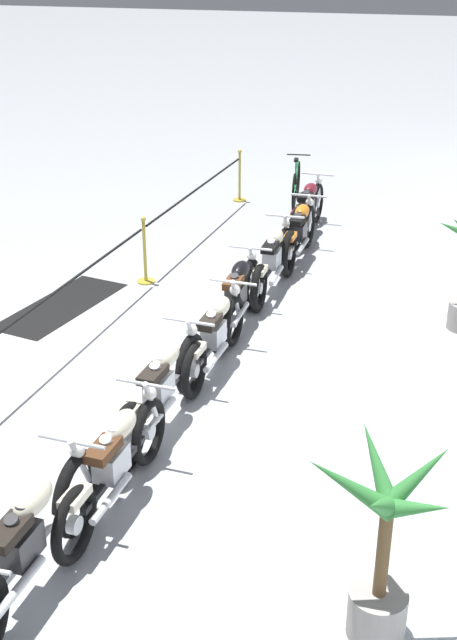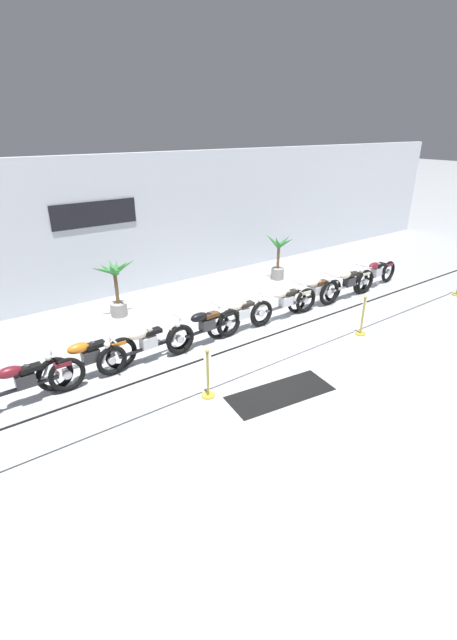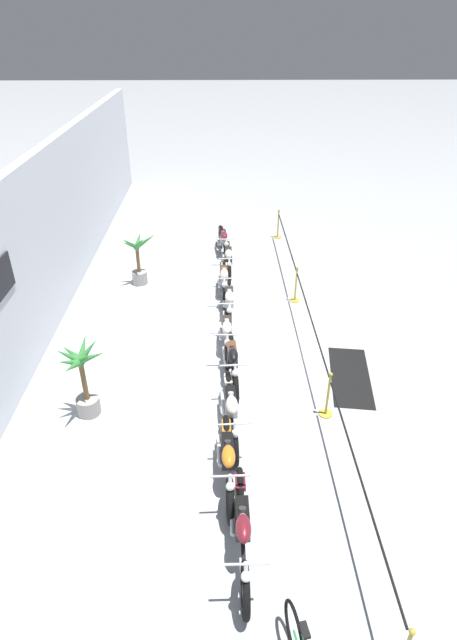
{
  "view_description": "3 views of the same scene",
  "coord_description": "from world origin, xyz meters",
  "px_view_note": "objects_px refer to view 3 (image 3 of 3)",
  "views": [
    {
      "loc": [
        8.1,
        3.6,
        4.7
      ],
      "look_at": [
        -0.09,
        0.82,
        0.69
      ],
      "focal_mm": 45.0,
      "sensor_mm": 36.0,
      "label": 1
    },
    {
      "loc": [
        -6.29,
        -7.35,
        4.96
      ],
      "look_at": [
        -0.84,
        0.16,
        0.69
      ],
      "focal_mm": 24.0,
      "sensor_mm": 36.0,
      "label": 2
    },
    {
      "loc": [
        -10.01,
        0.79,
        6.89
      ],
      "look_at": [
        -0.21,
        0.6,
        0.91
      ],
      "focal_mm": 28.0,
      "sensor_mm": 36.0,
      "label": 3
    }
  ],
  "objects_px": {
    "motorcycle_cream_4": "(227,334)",
    "motorcycle_cream_7": "(228,261)",
    "motorcycle_orange_1": "(228,462)",
    "motorcycle_cream_6": "(224,280)",
    "stanchion_mid_left": "(327,401)",
    "motorcycle_cream_5": "(229,304)",
    "potted_palm_right_of_row": "(83,378)",
    "motorcycle_black_3": "(232,363)",
    "potted_palm_left_of_row": "(138,260)",
    "stanchion_far_left": "(322,358)",
    "motorcycle_cream_2": "(231,411)",
    "motorcycle_maroon_0": "(242,532)",
    "motorcycle_maroon_8": "(224,242)",
    "stanchion_far_right": "(278,228)",
    "stanchion_mid_right": "(296,290)",
    "floor_banner": "(350,376)"
  },
  "relations": [
    {
      "from": "motorcycle_orange_1",
      "to": "motorcycle_maroon_8",
      "type": "bearing_deg",
      "value": -0.13
    },
    {
      "from": "motorcycle_black_3",
      "to": "potted_palm_left_of_row",
      "type": "xyz_separation_m",
      "value": [
        4.73,
        2.64,
        0.29
      ]
    },
    {
      "from": "motorcycle_cream_4",
      "to": "stanchion_far_left",
      "type": "height_order",
      "value": "stanchion_far_left"
    },
    {
      "from": "motorcycle_maroon_8",
      "to": "potted_palm_left_of_row",
      "type": "bearing_deg",
      "value": 128.64
    },
    {
      "from": "motorcycle_cream_7",
      "to": "stanchion_mid_left",
      "type": "distance_m",
      "value": 6.64
    },
    {
      "from": "motorcycle_black_3",
      "to": "stanchion_far_left",
      "type": "bearing_deg",
      "value": -98.71
    },
    {
      "from": "motorcycle_orange_1",
      "to": "motorcycle_cream_6",
      "type": "xyz_separation_m",
      "value": [
        6.79,
        -0.01,
        -0.01
      ]
    },
    {
      "from": "motorcycle_cream_2",
      "to": "stanchion_far_right",
      "type": "xyz_separation_m",
      "value": [
        9.87,
        -1.92,
        -0.1
      ]
    },
    {
      "from": "potted_palm_left_of_row",
      "to": "stanchion_far_left",
      "type": "xyz_separation_m",
      "value": [
        -5.02,
        -4.51,
        0.01
      ]
    },
    {
      "from": "stanchion_mid_right",
      "to": "motorcycle_cream_5",
      "type": "bearing_deg",
      "value": 117.37
    },
    {
      "from": "motorcycle_orange_1",
      "to": "stanchion_mid_left",
      "type": "bearing_deg",
      "value": -50.19
    },
    {
      "from": "motorcycle_cream_5",
      "to": "potted_palm_right_of_row",
      "type": "height_order",
      "value": "potted_palm_right_of_row"
    },
    {
      "from": "motorcycle_cream_6",
      "to": "motorcycle_maroon_8",
      "type": "bearing_deg",
      "value": -0.21
    },
    {
      "from": "motorcycle_cream_7",
      "to": "stanchion_mid_right",
      "type": "distance_m",
      "value": 2.48
    },
    {
      "from": "motorcycle_maroon_0",
      "to": "motorcycle_cream_7",
      "type": "distance_m",
      "value": 9.38
    },
    {
      "from": "motorcycle_orange_1",
      "to": "stanchion_mid_left",
      "type": "xyz_separation_m",
      "value": [
        1.67,
        -2.01,
        -0.12
      ]
    },
    {
      "from": "motorcycle_cream_5",
      "to": "potted_palm_left_of_row",
      "type": "relative_size",
      "value": 1.42
    },
    {
      "from": "motorcycle_cream_5",
      "to": "stanchion_far_right",
      "type": "xyz_separation_m",
      "value": [
        5.73,
        -1.88,
        -0.12
      ]
    },
    {
      "from": "motorcycle_orange_1",
      "to": "stanchion_mid_right",
      "type": "relative_size",
      "value": 2.07
    },
    {
      "from": "motorcycle_cream_4",
      "to": "floor_banner",
      "type": "distance_m",
      "value": 2.99
    },
    {
      "from": "motorcycle_maroon_8",
      "to": "motorcycle_cream_5",
      "type": "bearing_deg",
      "value": -178.5
    },
    {
      "from": "motorcycle_maroon_0",
      "to": "motorcycle_maroon_8",
      "type": "relative_size",
      "value": 0.99
    },
    {
      "from": "motorcycle_cream_2",
      "to": "floor_banner",
      "type": "relative_size",
      "value": 1.09
    },
    {
      "from": "motorcycle_cream_2",
      "to": "potted_palm_left_of_row",
      "type": "relative_size",
      "value": 1.44
    },
    {
      "from": "motorcycle_maroon_8",
      "to": "potted_palm_right_of_row",
      "type": "height_order",
      "value": "potted_palm_right_of_row"
    },
    {
      "from": "motorcycle_cream_5",
      "to": "motorcycle_cream_7",
      "type": "height_order",
      "value": "motorcycle_cream_7"
    },
    {
      "from": "motorcycle_maroon_8",
      "to": "stanchion_far_right",
      "type": "bearing_deg",
      "value": -51.51
    },
    {
      "from": "motorcycle_cream_2",
      "to": "potted_palm_left_of_row",
      "type": "distance_m",
      "value": 6.79
    },
    {
      "from": "motorcycle_cream_7",
      "to": "stanchion_far_right",
      "type": "relative_size",
      "value": 2.32
    },
    {
      "from": "potted_palm_right_of_row",
      "to": "motorcycle_cream_7",
      "type": "bearing_deg",
      "value": -25.27
    },
    {
      "from": "motorcycle_orange_1",
      "to": "motorcycle_cream_4",
      "type": "xyz_separation_m",
      "value": [
        3.98,
        -0.04,
        -0.01
      ]
    },
    {
      "from": "potted_palm_left_of_row",
      "to": "stanchion_mid_right",
      "type": "relative_size",
      "value": 1.58
    },
    {
      "from": "motorcycle_orange_1",
      "to": "potted_palm_right_of_row",
      "type": "height_order",
      "value": "potted_palm_right_of_row"
    },
    {
      "from": "motorcycle_orange_1",
      "to": "stanchion_far_right",
      "type": "bearing_deg",
      "value": -10.2
    },
    {
      "from": "motorcycle_cream_2",
      "to": "motorcycle_black_3",
      "type": "bearing_deg",
      "value": -2.17
    },
    {
      "from": "motorcycle_cream_2",
      "to": "stanchion_mid_left",
      "type": "xyz_separation_m",
      "value": [
        0.39,
        -1.92,
        -0.1
      ]
    },
    {
      "from": "motorcycle_cream_4",
      "to": "motorcycle_cream_7",
      "type": "distance_m",
      "value": 4.07
    },
    {
      "from": "stanchion_far_left",
      "to": "stanchion_mid_left",
      "type": "xyz_separation_m",
      "value": [
        -0.87,
        -0.0,
        -0.41
      ]
    },
    {
      "from": "motorcycle_cream_5",
      "to": "motorcycle_cream_6",
      "type": "bearing_deg",
      "value": 5.02
    },
    {
      "from": "motorcycle_orange_1",
      "to": "motorcycle_cream_5",
      "type": "distance_m",
      "value": 5.43
    },
    {
      "from": "motorcycle_orange_1",
      "to": "stanchion_far_right",
      "type": "relative_size",
      "value": 2.07
    },
    {
      "from": "motorcycle_cream_2",
      "to": "motorcycle_cream_7",
      "type": "height_order",
      "value": "motorcycle_cream_7"
    },
    {
      "from": "motorcycle_black_3",
      "to": "stanchion_mid_right",
      "type": "relative_size",
      "value": 2.09
    },
    {
      "from": "stanchion_far_left",
      "to": "motorcycle_maroon_8",
      "type": "bearing_deg",
      "value": 15.77
    },
    {
      "from": "motorcycle_cream_4",
      "to": "stanchion_mid_left",
      "type": "xyz_separation_m",
      "value": [
        -2.31,
        -1.97,
        -0.1
      ]
    },
    {
      "from": "motorcycle_cream_2",
      "to": "motorcycle_maroon_8",
      "type": "xyz_separation_m",
      "value": [
        8.29,
        0.06,
        0.01
      ]
    },
    {
      "from": "motorcycle_cream_2",
      "to": "motorcycle_black_3",
      "type": "height_order",
      "value": "motorcycle_black_3"
    },
    {
      "from": "floor_banner",
      "to": "potted_palm_left_of_row",
      "type": "bearing_deg",
      "value": 56.39
    },
    {
      "from": "motorcycle_cream_4",
      "to": "stanchion_mid_left",
      "type": "height_order",
      "value": "stanchion_mid_left"
    },
    {
      "from": "stanchion_mid_left",
      "to": "motorcycle_cream_7",
      "type": "bearing_deg",
      "value": 16.19
    }
  ]
}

